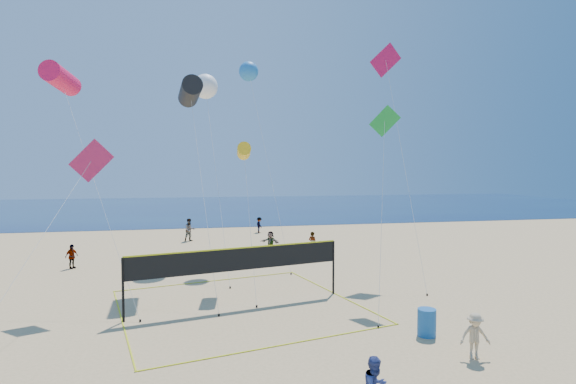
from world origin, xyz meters
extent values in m
cube|color=#101E4D|center=(0.00, 62.00, 0.01)|extent=(140.00, 50.00, 0.03)
imported|color=tan|center=(6.38, 3.34, 0.74)|extent=(1.05, 0.73, 1.48)
imported|color=gray|center=(-9.81, 19.83, 0.74)|extent=(0.81, 0.91, 1.48)
imported|color=gray|center=(2.81, 22.16, 0.80)|extent=(1.46, 1.31, 1.61)
imported|color=gray|center=(5.65, 21.14, 0.82)|extent=(0.70, 0.70, 1.64)
imported|color=gray|center=(-2.94, 28.93, 0.95)|extent=(1.13, 1.03, 1.90)
imported|color=gray|center=(3.45, 32.78, 0.73)|extent=(0.74, 1.04, 1.46)
cylinder|color=#1859A1|center=(5.85, 5.44, 0.50)|extent=(0.77, 0.77, 0.99)
cylinder|color=black|center=(-5.19, 9.18, 1.28)|extent=(0.10, 0.10, 2.57)
cylinder|color=black|center=(4.16, 11.42, 1.28)|extent=(0.10, 0.10, 2.57)
cube|color=black|center=(-0.52, 10.30, 2.08)|extent=(9.36, 2.25, 0.96)
cube|color=yellow|center=(-0.52, 10.30, 2.60)|extent=(9.37, 2.26, 0.06)
cube|color=yellow|center=(0.60, 5.62, 0.01)|extent=(9.56, 2.33, 0.02)
cube|color=yellow|center=(-1.63, 14.98, 0.01)|extent=(9.56, 2.33, 0.02)
cylinder|color=#F3154D|center=(-8.99, 15.48, 10.62)|extent=(1.46, 2.68, 1.39)
cylinder|color=silver|center=(-6.77, 12.27, 5.33)|extent=(4.46, 6.45, 10.58)
cylinder|color=black|center=(-4.55, 9.05, 0.05)|extent=(0.08, 0.08, 0.10)
cylinder|color=black|center=(-2.60, 15.79, 10.24)|extent=(1.39, 2.71, 1.42)
cylinder|color=silver|center=(-2.03, 12.46, 5.14)|extent=(1.16, 6.67, 10.19)
cylinder|color=black|center=(-1.46, 9.13, 0.05)|extent=(0.08, 0.08, 0.10)
cylinder|color=yellow|center=(0.12, 14.15, 6.99)|extent=(0.83, 1.71, 0.91)
cylinder|color=silver|center=(0.17, 12.07, 3.52)|extent=(0.12, 4.17, 6.95)
cylinder|color=black|center=(0.23, 9.99, 0.05)|extent=(0.08, 0.08, 0.10)
cube|color=#BA1E52|center=(-6.82, 11.79, 6.43)|extent=(1.95, 0.33, 1.93)
cylinder|color=silver|center=(-7.91, 7.77, 3.24)|extent=(2.20, 8.04, 6.39)
cube|color=green|center=(6.57, 11.03, 8.36)|extent=(1.27, 0.88, 1.51)
cylinder|color=silver|center=(5.51, 8.79, 4.20)|extent=(2.14, 4.50, 8.31)
cylinder|color=black|center=(4.45, 6.55, 0.05)|extent=(0.08, 0.08, 0.10)
cube|color=#BA134E|center=(8.93, 16.42, 12.61)|extent=(2.10, 0.29, 2.07)
cylinder|color=silver|center=(8.70, 13.29, 6.33)|extent=(0.49, 6.27, 12.56)
cylinder|color=black|center=(8.46, 10.16, 0.05)|extent=(0.08, 0.08, 0.10)
sphere|color=white|center=(-1.68, 21.36, 11.53)|extent=(1.96, 1.96, 1.63)
cylinder|color=silver|center=(-1.18, 17.36, 5.79)|extent=(1.00, 8.02, 11.49)
cylinder|color=black|center=(-0.69, 13.35, 0.05)|extent=(0.08, 0.08, 0.10)
sphere|color=blue|center=(1.13, 20.66, 12.50)|extent=(1.53, 1.53, 1.29)
cylinder|color=silver|center=(2.04, 18.14, 6.27)|extent=(1.83, 5.05, 12.45)
cylinder|color=black|center=(2.94, 15.63, 0.05)|extent=(0.08, 0.08, 0.10)
camera|label=1|loc=(-2.26, -9.26, 6.08)|focal=28.00mm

